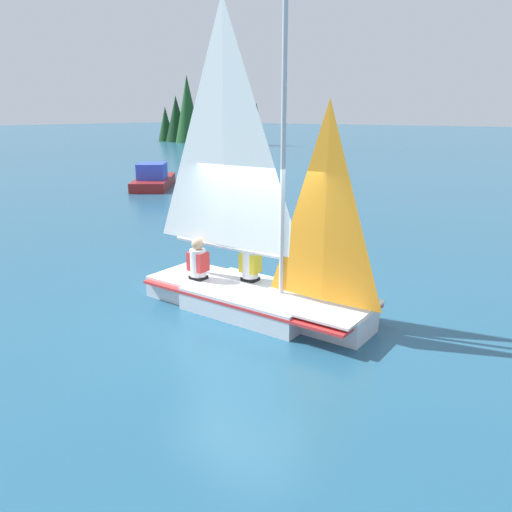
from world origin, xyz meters
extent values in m
plane|color=#235675|center=(0.00, 0.00, 0.00)|extent=(260.00, 260.00, 0.00)
cube|color=silver|center=(0.00, 0.00, 0.20)|extent=(2.29, 1.48, 0.39)
cube|color=silver|center=(1.62, 0.00, 0.20)|extent=(0.96, 0.82, 0.39)
cube|color=silver|center=(-1.62, 0.00, 0.20)|extent=(0.96, 1.26, 0.39)
cube|color=red|center=(0.00, 0.00, 0.32)|extent=(4.08, 1.50, 0.05)
cube|color=silver|center=(1.14, 0.00, 0.41)|extent=(1.88, 1.36, 0.04)
cylinder|color=#B7B7BC|center=(0.52, 0.00, 2.83)|extent=(0.08, 0.08, 4.88)
cylinder|color=#B7B7BC|center=(-0.65, 0.00, 1.05)|extent=(2.35, 0.08, 0.07)
pyramid|color=white|center=(-0.65, 0.00, 3.12)|extent=(2.23, 0.06, 4.07)
pyramid|color=orange|center=(1.30, 0.00, 2.03)|extent=(1.40, 0.05, 3.07)
cube|color=black|center=(-2.16, 0.00, 0.14)|extent=(0.08, 0.03, 0.28)
cube|color=black|center=(-0.36, 0.32, 0.23)|extent=(0.28, 0.24, 0.45)
cylinder|color=white|center=(-0.36, 0.32, 0.71)|extent=(0.30, 0.30, 0.50)
cube|color=yellow|center=(-0.36, 0.32, 0.73)|extent=(0.34, 0.26, 0.35)
sphere|color=#A87A56|center=(-0.36, 0.32, 1.05)|extent=(0.22, 0.22, 0.22)
cube|color=black|center=(-1.19, -0.16, 0.23)|extent=(0.28, 0.24, 0.45)
cylinder|color=white|center=(-1.19, -0.16, 0.71)|extent=(0.30, 0.30, 0.50)
cube|color=red|center=(-1.19, -0.16, 0.73)|extent=(0.34, 0.26, 0.35)
sphere|color=tan|center=(-1.19, -0.16, 1.05)|extent=(0.22, 0.22, 0.22)
cube|color=maroon|center=(-12.68, 9.57, 0.21)|extent=(3.79, 4.29, 0.42)
cube|color=blue|center=(-12.48, 9.32, 0.77)|extent=(1.87, 1.92, 0.70)
cube|color=black|center=(-14.05, 11.35, 0.25)|extent=(0.34, 0.34, 0.51)
cone|color=#193D1E|center=(-40.13, 37.59, 2.02)|extent=(1.92, 1.92, 4.04)
cone|color=#143319|center=(-38.15, 37.43, 2.63)|extent=(2.67, 2.67, 5.25)
cone|color=#1E4C23|center=(-35.89, 36.99, 3.71)|extent=(2.98, 2.98, 7.42)
cone|color=#143319|center=(-32.45, 36.34, 3.18)|extent=(2.70, 2.70, 6.36)
cone|color=#193D1E|center=(-30.05, 36.43, 3.12)|extent=(3.13, 3.13, 6.25)
cone|color=#193D1E|center=(-27.81, 36.87, 3.50)|extent=(3.38, 3.38, 7.01)
cone|color=#143319|center=(-26.38, 37.15, 2.15)|extent=(1.73, 1.73, 4.30)
sphere|color=green|center=(-6.17, 6.08, 0.20)|extent=(0.56, 0.56, 0.56)
cylinder|color=black|center=(-6.17, 6.08, 0.67)|extent=(0.06, 0.06, 0.55)
camera|label=1|loc=(4.74, -6.66, 3.35)|focal=35.00mm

